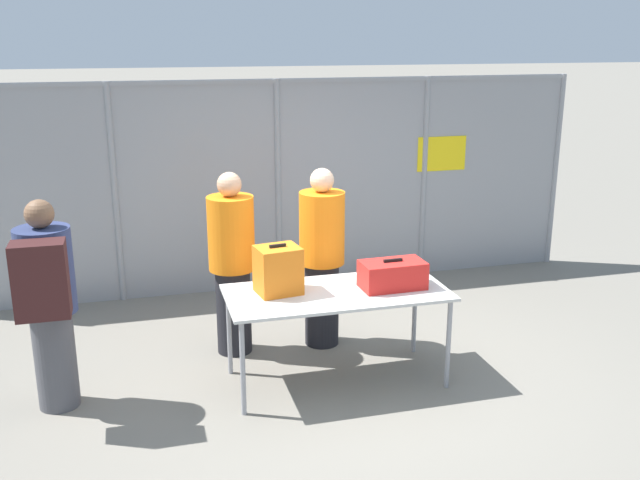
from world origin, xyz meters
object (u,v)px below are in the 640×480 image
inspection_table (337,298)px  suitcase_red (392,275)px  utility_trailer (343,217)px  security_worker_far (232,262)px  suitcase_orange (278,270)px  traveler_hooded (48,299)px  security_worker_near (322,256)px

inspection_table → suitcase_red: size_ratio=3.40×
suitcase_red → utility_trailer: (0.75, 3.85, -0.51)m
security_worker_far → suitcase_orange: bearing=87.4°
security_worker_far → utility_trailer: security_worker_far is taller
suitcase_orange → traveler_hooded: 1.74m
suitcase_red → utility_trailer: bearing=79.0°
traveler_hooded → security_worker_far: size_ratio=0.99×
suitcase_red → utility_trailer: 3.95m
suitcase_red → security_worker_far: size_ratio=0.32×
suitcase_orange → security_worker_near: security_worker_near is taller
inspection_table → utility_trailer: size_ratio=0.50×
suitcase_orange → suitcase_red: bearing=-8.0°
suitcase_red → security_worker_near: size_ratio=0.32×
suitcase_orange → suitcase_red: (0.92, -0.13, -0.08)m
inspection_table → traveler_hooded: traveler_hooded is taller
suitcase_orange → utility_trailer: (1.67, 3.72, -0.59)m
traveler_hooded → suitcase_red: bearing=-25.0°
suitcase_red → utility_trailer: suitcase_red is taller
suitcase_orange → suitcase_red: 0.94m
inspection_table → utility_trailer: bearing=72.4°
utility_trailer → traveler_hooded: bearing=-132.5°
security_worker_far → inspection_table: bearing=108.8°
security_worker_far → utility_trailer: size_ratio=0.46×
suitcase_orange → security_worker_near: bearing=50.4°
suitcase_red → suitcase_orange: bearing=172.0°
security_worker_near → suitcase_red: bearing=124.6°
inspection_table → suitcase_orange: suitcase_orange is taller
suitcase_red → security_worker_far: bearing=145.3°
inspection_table → utility_trailer: inspection_table is taller
traveler_hooded → utility_trailer: traveler_hooded is taller
security_worker_far → traveler_hooded: bearing=1.5°
traveler_hooded → security_worker_far: bearing=3.1°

